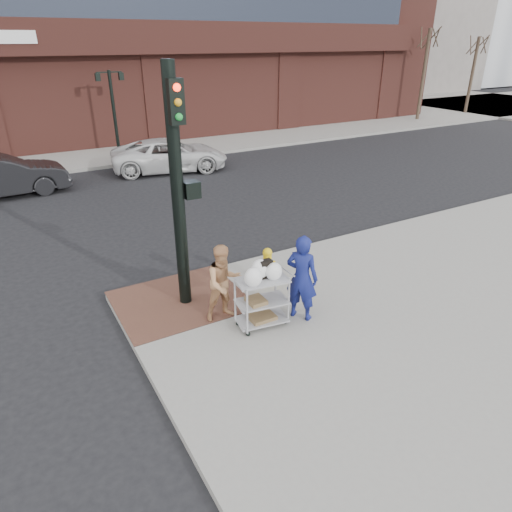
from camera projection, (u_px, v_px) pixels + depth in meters
ground at (222, 318)px, 9.89m from camera, size 220.00×220.00×0.00m
sidewalk_far at (191, 106)px, 40.53m from camera, size 65.00×36.00×0.15m
brick_curb_ramp at (180, 300)px, 10.26m from camera, size 2.80×2.40×0.01m
filler_block at (383, 6)px, 53.74m from camera, size 14.00×20.00×18.00m
bare_tree_a at (431, 26)px, 30.90m from camera, size 1.80×1.80×7.20m
bare_tree_b at (480, 34)px, 34.19m from camera, size 1.80×1.80×6.70m
lamp_post at (113, 104)px, 22.19m from camera, size 1.32×0.22×4.00m
traffic_signal_pole at (179, 186)px, 9.07m from camera, size 0.61×0.51×5.00m
woman_blue at (302, 278)px, 9.27m from camera, size 0.75×0.81×1.86m
pedestrian_tan at (224, 283)px, 9.30m from camera, size 0.83×0.66×1.65m
minivan_white at (170, 155)px, 20.63m from camera, size 5.57×3.53×1.43m
utility_cart at (262, 297)px, 9.12m from camera, size 1.10×0.72×1.42m
fire_hydrant at (267, 265)px, 10.87m from camera, size 0.41×0.29×0.88m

